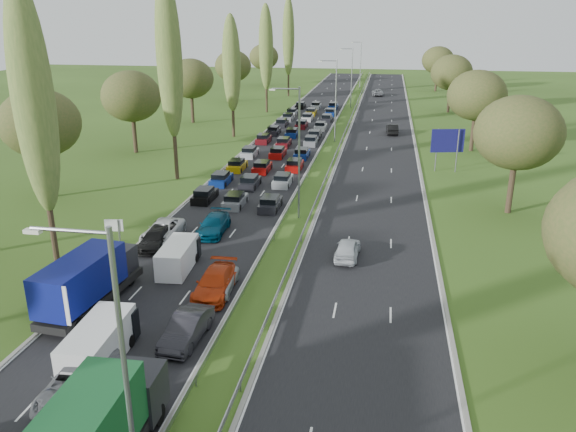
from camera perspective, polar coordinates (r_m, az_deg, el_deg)
The scene contains 24 objects.
ground at distance 87.79m, azimuth 4.88°, elevation 7.81°, with size 260.00×260.00×0.00m, color #304A17.
near_carriageway at distance 91.04m, azimuth 0.75°, elevation 8.30°, with size 10.50×215.00×0.04m, color black.
far_carriageway at distance 89.92m, azimuth 9.35°, elevation 7.90°, with size 10.50×215.00×0.04m, color black.
central_reservation at distance 90.12m, azimuth 5.04°, elevation 8.47°, with size 2.36×215.00×0.32m.
lamp_columns at distance 84.82m, azimuth 4.86°, elevation 11.52°, with size 0.18×140.18×12.00m.
poplar_row at distance 77.69m, azimuth -7.99°, elevation 15.43°, with size 2.80×127.80×22.44m.
woodland_left at distance 76.96m, azimuth -16.72°, elevation 11.25°, with size 8.00×166.00×11.10m.
woodland_right at distance 74.00m, azimuth 19.52°, elevation 10.67°, with size 8.00×153.00×11.10m.
traffic_queue_fill at distance 86.05m, azimuth 0.20°, elevation 7.95°, with size 9.07×69.53×0.80m.
near_car_2 at distance 48.05m, azimuth -12.62°, elevation -1.49°, with size 2.51×5.45×1.52m, color silver.
near_car_3 at distance 46.65m, azimuth -13.32°, elevation -2.26°, with size 1.97×4.84×1.40m, color black.
near_car_6 at distance 30.29m, azimuth -20.59°, elevation -15.52°, with size 2.61×5.67×1.57m, color slate.
near_car_7 at distance 48.70m, azimuth -7.57°, elevation -0.88°, with size 2.15×5.29×1.53m, color #053851.
near_car_9 at distance 33.21m, azimuth -10.26°, elevation -11.16°, with size 1.68×4.82×1.59m, color black.
near_car_10 at distance 38.56m, azimuth -7.18°, elevation -6.66°, with size 2.20×4.77×1.33m, color #9FA5A8.
near_car_11 at distance 38.15m, azimuth -7.44°, elevation -6.75°, with size 2.24×5.51×1.60m, color #B62F0B.
far_car_0 at distance 43.58m, azimuth 6.07°, elevation -3.33°, with size 1.77×4.40×1.50m, color silver.
far_car_1 at distance 92.64m, azimuth 10.54°, elevation 8.68°, with size 1.69×4.84×1.59m, color black.
far_car_2 at distance 140.03m, azimuth 9.09°, elevation 12.30°, with size 2.57×5.57×1.55m, color gray.
blue_lorry at distance 37.85m, azimuth -19.54°, elevation -6.12°, with size 2.45×8.82×3.73m.
white_van_front at distance 32.46m, azimuth -18.46°, elevation -12.03°, with size 2.17×5.53×2.22m.
white_van_rear at distance 42.20m, azimuth -11.04°, elevation -3.99°, with size 1.95×4.98×2.00m.
info_sign at distance 48.01m, azimuth -17.25°, elevation -1.17°, with size 1.50×0.35×2.10m.
direction_sign at distance 70.13m, azimuth 15.90°, elevation 7.18°, with size 3.92×1.00×5.20m.
Camera 1 is at (12.04, -5.69, 17.52)m, focal length 35.00 mm.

